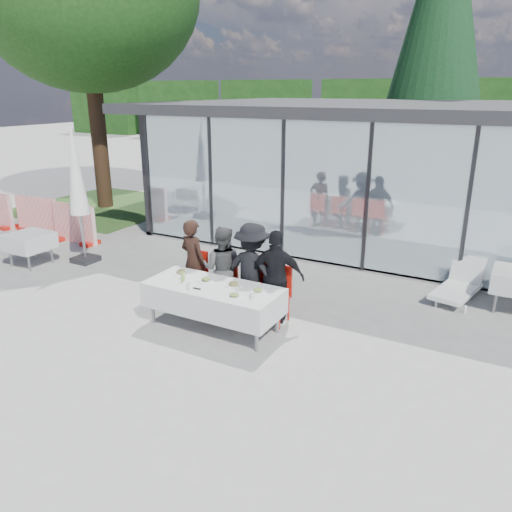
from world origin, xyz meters
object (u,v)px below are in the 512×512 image
at_px(spare_table_left, 29,242).
at_px(lounger, 459,284).
at_px(plate_extra, 234,296).
at_px(diner_chair_a, 195,274).
at_px(diner_chair_b, 224,280).
at_px(diner_chair_c, 253,286).
at_px(plate_d, 258,291).
at_px(diner_a, 193,262).
at_px(diner_b, 223,269).
at_px(plate_b, 206,280).
at_px(diner_chair_d, 277,291).
at_px(juice_bottle, 183,277).
at_px(dining_table, 213,298).
at_px(folded_eyeglasses, 197,289).
at_px(conifer_tree, 441,19).
at_px(plate_a, 181,272).
at_px(plate_c, 234,284).
at_px(diner_d, 276,277).
at_px(diner_c, 252,271).
at_px(market_umbrella, 76,180).

bearing_deg(spare_table_left, lounger, 17.34).
bearing_deg(plate_extra, lounger, 51.60).
xyz_separation_m(diner_chair_a, diner_chair_b, (0.63, 0.00, 0.00)).
bearing_deg(diner_chair_c, plate_d, -55.46).
relative_size(diner_a, diner_b, 1.03).
relative_size(diner_chair_c, plate_extra, 3.51).
distance_m(plate_b, plate_extra, 0.83).
distance_m(diner_chair_d, lounger, 3.66).
xyz_separation_m(diner_a, juice_bottle, (0.35, -0.78, 0.04)).
xyz_separation_m(diner_b, lounger, (3.64, 2.62, -0.51)).
relative_size(dining_table, juice_bottle, 14.51).
bearing_deg(folded_eyeglasses, diner_b, 97.36).
bearing_deg(conifer_tree, plate_extra, -91.20).
relative_size(plate_b, conifer_tree, 0.03).
relative_size(plate_a, juice_bottle, 1.78).
bearing_deg(plate_c, spare_table_left, 175.25).
distance_m(diner_chair_b, spare_table_left, 5.03).
bearing_deg(plate_d, plate_b, -179.95).
height_order(diner_d, diner_chair_d, diner_d).
height_order(plate_c, spare_table_left, plate_c).
height_order(diner_chair_b, juice_bottle, diner_chair_b).
distance_m(diner_a, diner_chair_d, 1.71).
xyz_separation_m(diner_c, plate_c, (-0.03, -0.56, -0.06)).
height_order(dining_table, diner_chair_b, diner_chair_b).
height_order(plate_b, lounger, plate_b).
xyz_separation_m(diner_c, folded_eyeglasses, (-0.47, -0.96, -0.08)).
bearing_deg(diner_a, lounger, -136.56).
bearing_deg(plate_a, folded_eyeglasses, -34.50).
bearing_deg(diner_b, plate_extra, 116.36).
height_order(dining_table, diner_b, diner_b).
height_order(diner_chair_b, plate_extra, diner_chair_b).
relative_size(diner_chair_d, lounger, 0.68).
distance_m(diner_b, plate_extra, 1.25).
relative_size(diner_d, market_umbrella, 0.54).
bearing_deg(plate_d, diner_a, 160.18).
distance_m(diner_chair_b, juice_bottle, 0.91).
distance_m(plate_b, spare_table_left, 5.12).
relative_size(plate_c, conifer_tree, 0.03).
distance_m(plate_a, plate_b, 0.59).
height_order(diner_chair_b, diner_chair_d, same).
xyz_separation_m(diner_d, plate_d, (-0.02, -0.60, -0.03)).
xyz_separation_m(dining_table, conifer_tree, (0.82, 12.77, 5.45)).
bearing_deg(diner_b, plate_b, 81.41).
bearing_deg(diner_chair_d, plate_a, -160.63).
xyz_separation_m(diner_d, spare_table_left, (-6.09, -0.09, -0.25)).
height_order(diner_chair_a, spare_table_left, diner_chair_a).
xyz_separation_m(diner_chair_b, plate_a, (-0.52, -0.55, 0.24)).
bearing_deg(diner_a, diner_d, -168.03).
relative_size(diner_chair_b, conifer_tree, 0.09).
height_order(diner_chair_d, plate_d, diner_chair_d).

